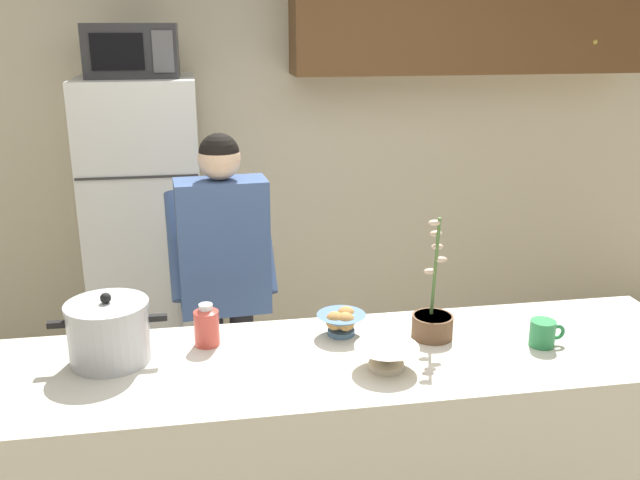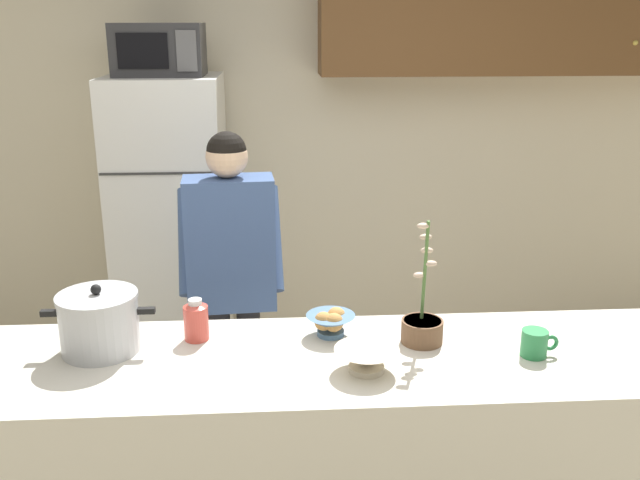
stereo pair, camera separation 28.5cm
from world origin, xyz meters
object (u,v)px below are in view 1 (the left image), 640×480
(coffee_mug, at_px, (543,333))
(empty_bowl, at_px, (386,355))
(refrigerator, at_px, (147,230))
(microwave, at_px, (132,50))
(bottle_near_edge, at_px, (207,325))
(cooking_pot, at_px, (109,332))
(potted_orchid, at_px, (433,320))
(person_near_pot, at_px, (224,266))
(bread_bowl, at_px, (342,322))

(coffee_mug, height_order, empty_bowl, coffee_mug)
(refrigerator, distance_m, microwave, 1.01)
(microwave, bearing_deg, bottle_near_edge, -78.95)
(coffee_mug, bearing_deg, cooking_pot, 174.66)
(empty_bowl, height_order, potted_orchid, potted_orchid)
(person_near_pot, xyz_separation_m, empty_bowl, (0.50, -0.97, -0.01))
(microwave, height_order, coffee_mug, microwave)
(refrigerator, xyz_separation_m, microwave, (0.00, -0.02, 1.01))
(microwave, xyz_separation_m, person_near_pot, (0.41, -0.97, -0.90))
(bottle_near_edge, bearing_deg, person_near_pot, 82.84)
(cooking_pot, bearing_deg, coffee_mug, -5.34)
(microwave, relative_size, cooking_pot, 1.23)
(cooking_pot, height_order, bottle_near_edge, cooking_pot)
(empty_bowl, bearing_deg, microwave, 115.13)
(coffee_mug, height_order, bottle_near_edge, bottle_near_edge)
(bread_bowl, xyz_separation_m, bottle_near_edge, (-0.49, 0.00, 0.02))
(bread_bowl, bearing_deg, person_near_pot, 120.34)
(empty_bowl, bearing_deg, potted_orchid, 41.89)
(microwave, relative_size, bread_bowl, 2.65)
(person_near_pot, relative_size, coffee_mug, 12.02)
(refrigerator, height_order, coffee_mug, refrigerator)
(cooking_pot, xyz_separation_m, empty_bowl, (0.91, -0.21, -0.06))
(bread_bowl, bearing_deg, cooking_pot, -175.31)
(bread_bowl, distance_m, empty_bowl, 0.29)
(coffee_mug, relative_size, bottle_near_edge, 0.84)
(empty_bowl, bearing_deg, person_near_pot, 117.30)
(coffee_mug, bearing_deg, bottle_near_edge, 169.92)
(person_near_pot, distance_m, bread_bowl, 0.80)
(person_near_pot, height_order, coffee_mug, person_near_pot)
(cooking_pot, distance_m, potted_orchid, 1.14)
(refrigerator, distance_m, bottle_near_edge, 1.71)
(coffee_mug, bearing_deg, microwave, 128.84)
(bread_bowl, relative_size, potted_orchid, 0.39)
(coffee_mug, bearing_deg, empty_bowl, -173.18)
(bread_bowl, relative_size, empty_bowl, 0.84)
(person_near_pot, bearing_deg, bottle_near_edge, -97.16)
(coffee_mug, relative_size, bread_bowl, 0.72)
(person_near_pot, distance_m, cooking_pot, 0.86)
(cooking_pot, distance_m, bread_bowl, 0.82)
(refrigerator, xyz_separation_m, empty_bowl, (0.91, -1.96, 0.10))
(potted_orchid, bearing_deg, bottle_near_edge, 174.58)
(cooking_pot, relative_size, bottle_near_edge, 2.50)
(person_near_pot, bearing_deg, bread_bowl, -59.66)
(bottle_near_edge, height_order, potted_orchid, potted_orchid)
(person_near_pot, relative_size, empty_bowl, 7.27)
(cooking_pot, xyz_separation_m, potted_orchid, (1.14, -0.01, -0.04))
(microwave, bearing_deg, bread_bowl, -63.90)
(cooking_pot, distance_m, bottle_near_edge, 0.33)
(bread_bowl, bearing_deg, bottle_near_edge, 179.73)
(microwave, bearing_deg, potted_orchid, -56.77)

